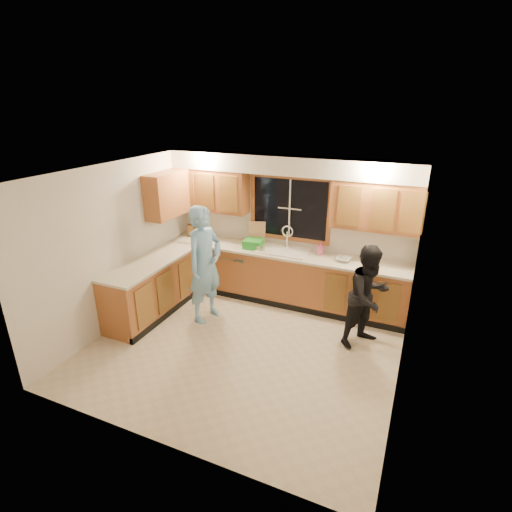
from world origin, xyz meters
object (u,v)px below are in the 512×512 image
(knife_block, at_px, (192,230))
(dish_crate, at_px, (253,244))
(bowl, at_px, (343,259))
(sink, at_px, (283,254))
(dishwasher, at_px, (238,271))
(man, at_px, (205,265))
(soap_bottle, at_px, (320,248))
(woman, at_px, (369,296))
(stove, at_px, (130,302))

(knife_block, xyz_separation_m, dish_crate, (1.31, -0.10, -0.04))
(knife_block, bearing_deg, dish_crate, -13.82)
(dish_crate, bearing_deg, bowl, 0.35)
(sink, height_order, bowl, sink)
(sink, height_order, knife_block, sink)
(dishwasher, bearing_deg, bowl, -0.34)
(man, height_order, soap_bottle, man)
(knife_block, xyz_separation_m, soap_bottle, (2.45, 0.08, -0.01))
(woman, distance_m, soap_bottle, 1.36)
(woman, distance_m, dish_crate, 2.24)
(woman, bearing_deg, man, 133.13)
(stove, distance_m, woman, 3.54)
(dish_crate, height_order, bowl, dish_crate)
(stove, bearing_deg, sink, 45.39)
(soap_bottle, height_order, bowl, soap_bottle)
(stove, distance_m, bowl, 3.39)
(knife_block, xyz_separation_m, bowl, (2.88, -0.09, -0.09))
(dishwasher, height_order, stove, stove)
(knife_block, distance_m, dish_crate, 1.32)
(dishwasher, bearing_deg, woman, -17.47)
(knife_block, bearing_deg, dishwasher, -13.99)
(dish_crate, bearing_deg, man, -109.43)
(man, bearing_deg, knife_block, 52.71)
(man, xyz_separation_m, knife_block, (-0.95, 1.13, 0.10))
(woman, bearing_deg, soap_bottle, 82.54)
(dishwasher, distance_m, knife_block, 1.18)
(dishwasher, height_order, knife_block, knife_block)
(knife_block, distance_m, bowl, 2.88)
(dishwasher, bearing_deg, man, -92.92)
(sink, relative_size, man, 0.46)
(bowl, bearing_deg, knife_block, 178.20)
(sink, relative_size, knife_block, 3.73)
(soap_bottle, bearing_deg, dishwasher, -173.73)
(stove, relative_size, bowl, 3.83)
(woman, bearing_deg, knife_block, 112.51)
(dishwasher, height_order, woman, woman)
(sink, distance_m, man, 1.40)
(stove, xyz_separation_m, bowl, (2.83, 1.80, 0.50))
(woman, bearing_deg, dish_crate, 106.96)
(woman, bearing_deg, dishwasher, 108.85)
(woman, height_order, knife_block, woman)
(sink, xyz_separation_m, dish_crate, (-0.54, -0.04, 0.13))
(stove, height_order, bowl, bowl)
(sink, relative_size, stove, 0.96)
(man, relative_size, woman, 1.24)
(dishwasher, distance_m, woman, 2.55)
(knife_block, height_order, bowl, knife_block)
(stove, height_order, soap_bottle, soap_bottle)
(dish_crate, distance_m, soap_bottle, 1.16)
(sink, relative_size, soap_bottle, 4.20)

